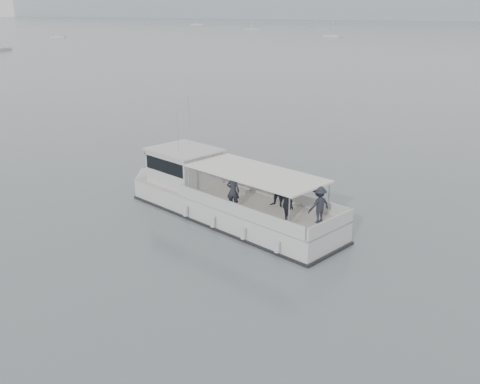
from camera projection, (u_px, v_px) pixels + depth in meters
The scene contains 3 objects.
ground at pixel (258, 203), 30.79m from camera, with size 1400.00×1400.00×0.00m, color #576166.
tour_boat at pixel (215, 196), 28.92m from camera, with size 14.51×6.43×6.08m.
moored_fleet at pixel (442, 37), 207.34m from camera, with size 436.18×336.01×10.20m.
Camera 1 is at (14.04, -25.31, 10.56)m, focal length 40.00 mm.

